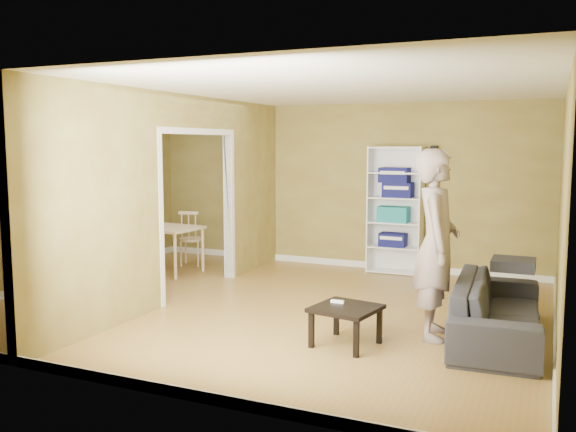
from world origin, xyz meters
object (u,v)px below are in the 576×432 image
Objects in this scene: coffee_table at (346,312)px; chair_left at (122,239)px; person at (437,228)px; chair_far at (192,237)px; bookshelf at (396,210)px; chair_near at (139,247)px; dining_table at (162,231)px; sofa at (498,300)px.

coffee_table is 5.04m from chair_left.
person reaches higher than chair_far.
chair_near is (-3.33, -1.99, -0.49)m from bookshelf.
dining_table is 1.26× the size of chair_left.
chair_near is (-4.46, 1.01, -0.66)m from person.
coffee_table is at bearing -30.77° from dining_table.
dining_table is 1.26× the size of chair_far.
chair_left is (-5.86, 1.44, 0.05)m from sofa.
person is 1.99× the size of dining_table.
chair_near is at bearing 27.64° from chair_left.
person is 2.51× the size of chair_left.
bookshelf is 3.69m from coffee_table.
dining_table is at bearing 105.22° from chair_near.
dining_table is at bearing 149.23° from coffee_table.
person is 3.84× the size of coffee_table.
person is at bearing 39.48° from coffee_table.
sofa is 1.57m from coffee_table.
bookshelf is (-1.74, 2.81, 0.57)m from sofa.
chair_left reaches higher than dining_table.
person reaches higher than dining_table.
coffee_table is 4.58m from chair_far.
person is 5.55m from chair_left.
bookshelf reaches higher than chair_left.
person is 4.76m from dining_table.
chair_near is 1.22m from chair_far.
sofa is at bearing -81.37° from person.
chair_far is at bearing 141.61° from coffee_table.
chair_left is 1.00× the size of chair_far.
dining_table is 0.67m from chair_far.
bookshelf reaches higher than chair_far.
bookshelf is 2.04× the size of chair_near.
chair_left is at bearing -161.65° from bookshelf.
chair_far reaches higher than chair_left.
person is 1.17× the size of bookshelf.
chair_left is 1.10m from chair_far.
dining_table is at bearing 62.66° from chair_left.
coffee_table is 0.65× the size of chair_left.
chair_left reaches higher than coffee_table.
bookshelf reaches higher than dining_table.
chair_left is (-5.26, 1.63, -0.68)m from person.
bookshelf is 3.62m from dining_table.
chair_near is at bearing 78.02° from sofa.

